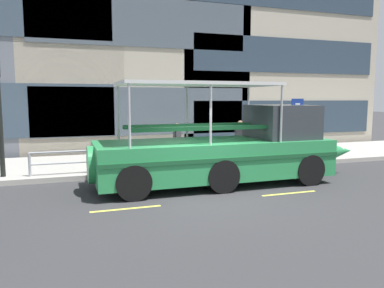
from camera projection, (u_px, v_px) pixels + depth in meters
ground_plane at (205, 194)px, 10.88m from camera, size 120.00×120.00×0.00m
sidewalk at (159, 161)px, 16.13m from camera, size 32.00×4.80×0.18m
curb_edge at (175, 172)px, 13.79m from camera, size 32.00×0.18×0.18m
lane_centreline at (214, 200)px, 10.20m from camera, size 25.80×0.12×0.01m
curb_guardrail at (191, 152)px, 14.27m from camera, size 11.50×0.09×0.82m
parking_sign at (297, 118)px, 16.44m from camera, size 0.60×0.12×2.60m
duck_tour_boat at (230, 150)px, 12.23m from camera, size 9.46×2.57×3.28m
pedestrian_near_bow at (240, 135)px, 16.56m from camera, size 0.39×0.33×1.64m
pedestrian_mid_left at (177, 139)px, 15.27m from camera, size 0.41×0.30×1.60m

